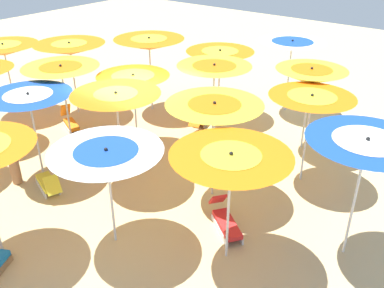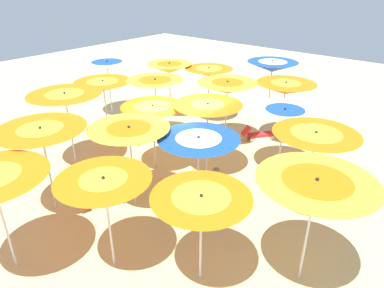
% 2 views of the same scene
% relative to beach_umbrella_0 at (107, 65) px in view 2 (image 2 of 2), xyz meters
% --- Properties ---
extents(ground, '(40.16, 40.16, 0.04)m').
position_rel_beach_umbrella_0_xyz_m(ground, '(-1.59, -5.57, -2.27)').
color(ground, '#D1B57F').
extents(beach_umbrella_0, '(2.15, 2.15, 2.46)m').
position_rel_beach_umbrella_0_xyz_m(beach_umbrella_0, '(0.00, 0.00, 0.00)').
color(beach_umbrella_0, silver).
rests_on(beach_umbrella_0, ground).
extents(beach_umbrella_1, '(2.16, 2.16, 2.27)m').
position_rel_beach_umbrella_0_xyz_m(beach_umbrella_1, '(-1.59, -1.78, -0.22)').
color(beach_umbrella_1, silver).
rests_on(beach_umbrella_1, ground).
extents(beach_umbrella_2, '(2.30, 2.30, 2.52)m').
position_rel_beach_umbrella_0_xyz_m(beach_umbrella_2, '(-3.72, -2.72, 0.02)').
color(beach_umbrella_2, silver).
rests_on(beach_umbrella_2, ground).
extents(beach_umbrella_3, '(2.26, 2.26, 2.44)m').
position_rel_beach_umbrella_0_xyz_m(beach_umbrella_3, '(-5.51, -4.50, -0.05)').
color(beach_umbrella_3, silver).
rests_on(beach_umbrella_3, ground).
extents(beach_umbrella_5, '(1.90, 1.90, 2.41)m').
position_rel_beach_umbrella_0_xyz_m(beach_umbrella_5, '(1.61, -2.17, -0.10)').
color(beach_umbrella_5, silver).
rests_on(beach_umbrella_5, ground).
extents(beach_umbrella_6, '(2.05, 2.05, 2.43)m').
position_rel_beach_umbrella_0_xyz_m(beach_umbrella_6, '(-0.58, -3.53, -0.03)').
color(beach_umbrella_6, silver).
rests_on(beach_umbrella_6, ground).
extents(beach_umbrella_7, '(1.98, 1.98, 2.22)m').
position_rel_beach_umbrella_0_xyz_m(beach_umbrella_7, '(-2.18, -5.03, -0.29)').
color(beach_umbrella_7, silver).
rests_on(beach_umbrella_7, ground).
extents(beach_umbrella_8, '(2.11, 2.11, 2.37)m').
position_rel_beach_umbrella_0_xyz_m(beach_umbrella_8, '(-3.96, -6.01, -0.11)').
color(beach_umbrella_8, silver).
rests_on(beach_umbrella_8, ground).
extents(beach_umbrella_9, '(1.92, 1.92, 2.28)m').
position_rel_beach_umbrella_0_xyz_m(beach_umbrella_9, '(-5.81, -7.39, -0.20)').
color(beach_umbrella_9, silver).
rests_on(beach_umbrella_9, ground).
extents(beach_umbrella_10, '(2.00, 2.00, 2.32)m').
position_rel_beach_umbrella_0_xyz_m(beach_umbrella_10, '(2.33, -3.76, -0.14)').
color(beach_umbrella_10, silver).
rests_on(beach_umbrella_10, ground).
extents(beach_umbrella_11, '(2.15, 2.15, 2.40)m').
position_rel_beach_umbrella_0_xyz_m(beach_umbrella_11, '(0.93, -5.67, -0.11)').
color(beach_umbrella_11, silver).
rests_on(beach_umbrella_11, ground).
extents(beach_umbrella_12, '(2.10, 2.10, 2.36)m').
position_rel_beach_umbrella_0_xyz_m(beach_umbrella_12, '(-1.28, -6.48, -0.16)').
color(beach_umbrella_12, silver).
rests_on(beach_umbrella_12, ground).
extents(beach_umbrella_13, '(2.07, 2.07, 2.25)m').
position_rel_beach_umbrella_0_xyz_m(beach_umbrella_13, '(-3.10, -7.60, -0.24)').
color(beach_umbrella_13, silver).
rests_on(beach_umbrella_13, ground).
extents(beach_umbrella_14, '(1.95, 1.95, 2.13)m').
position_rel_beach_umbrella_0_xyz_m(beach_umbrella_14, '(-4.88, -9.11, -0.34)').
color(beach_umbrella_14, silver).
rests_on(beach_umbrella_14, ground).
extents(beach_umbrella_15, '(2.12, 2.12, 2.57)m').
position_rel_beach_umbrella_0_xyz_m(beach_umbrella_15, '(4.15, -5.71, 0.05)').
color(beach_umbrella_15, silver).
rests_on(beach_umbrella_15, ground).
extents(beach_umbrella_16, '(2.16, 2.16, 2.34)m').
position_rel_beach_umbrella_0_xyz_m(beach_umbrella_16, '(2.37, -7.23, -0.17)').
color(beach_umbrella_16, silver).
rests_on(beach_umbrella_16, ground).
extents(beach_umbrella_17, '(2.14, 2.14, 2.17)m').
position_rel_beach_umbrella_0_xyz_m(beach_umbrella_17, '(0.31, -8.23, -0.32)').
color(beach_umbrella_17, silver).
rests_on(beach_umbrella_17, ground).
extents(beach_umbrella_18, '(2.12, 2.12, 2.40)m').
position_rel_beach_umbrella_0_xyz_m(beach_umbrella_18, '(-1.29, -9.83, -0.07)').
color(beach_umbrella_18, silver).
rests_on(beach_umbrella_18, ground).
extents(beach_umbrella_19, '(2.25, 2.25, 2.50)m').
position_rel_beach_umbrella_0_xyz_m(beach_umbrella_19, '(-3.52, -10.73, 0.01)').
color(beach_umbrella_19, silver).
rests_on(beach_umbrella_19, ground).
extents(lounger_0, '(1.20, 0.71, 0.61)m').
position_rel_beach_umbrella_0_xyz_m(lounger_0, '(-2.29, -7.99, -2.04)').
color(lounger_0, silver).
rests_on(lounger_0, ground).
extents(lounger_1, '(0.71, 1.38, 0.60)m').
position_rel_beach_umbrella_0_xyz_m(lounger_1, '(-1.58, -2.69, -2.04)').
color(lounger_1, olive).
rests_on(lounger_1, ground).
extents(lounger_2, '(1.23, 1.04, 0.59)m').
position_rel_beach_umbrella_0_xyz_m(lounger_2, '(1.91, -6.56, -2.05)').
color(lounger_2, silver).
rests_on(lounger_2, ground).
extents(lounger_3, '(1.22, 0.75, 0.69)m').
position_rel_beach_umbrella_0_xyz_m(lounger_3, '(-4.67, -5.47, -2.04)').
color(lounger_3, silver).
rests_on(lounger_3, ground).
extents(lounger_4, '(0.78, 1.08, 0.61)m').
position_rel_beach_umbrella_0_xyz_m(lounger_4, '(-0.77, -10.37, -2.05)').
color(lounger_4, olive).
rests_on(lounger_4, ground).
extents(beachgoer_0, '(0.30, 0.30, 1.64)m').
position_rel_beach_umbrella_0_xyz_m(beachgoer_0, '(-3.22, -8.26, -1.40)').
color(beachgoer_0, '#A3704C').
rests_on(beachgoer_0, ground).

